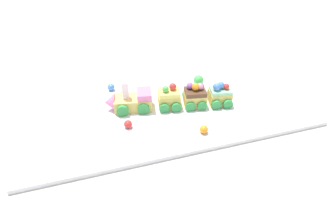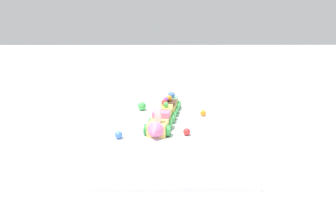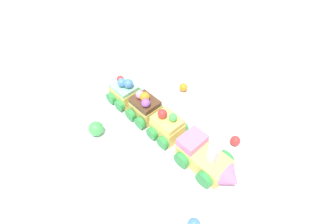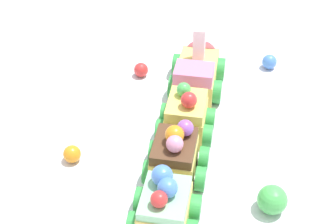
# 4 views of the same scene
# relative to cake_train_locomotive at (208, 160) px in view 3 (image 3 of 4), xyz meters

# --- Properties ---
(ground_plane) EXTENTS (10.00, 10.00, 0.00)m
(ground_plane) POSITION_rel_cake_train_locomotive_xyz_m (-0.10, 0.03, -0.04)
(ground_plane) COLOR beige
(display_board) EXTENTS (0.77, 0.35, 0.01)m
(display_board) POSITION_rel_cake_train_locomotive_xyz_m (-0.10, 0.03, -0.03)
(display_board) COLOR white
(display_board) RESTS_ON ground_plane
(cake_train_locomotive) EXTENTS (0.14, 0.09, 0.08)m
(cake_train_locomotive) POSITION_rel_cake_train_locomotive_xyz_m (0.00, 0.00, 0.00)
(cake_train_locomotive) COLOR #EACC66
(cake_train_locomotive) RESTS_ON display_board
(cake_car_lemon) EXTENTS (0.07, 0.08, 0.07)m
(cake_car_lemon) POSITION_rel_cake_train_locomotive_xyz_m (-0.11, 0.02, 0.00)
(cake_car_lemon) COLOR #EACC66
(cake_car_lemon) RESTS_ON display_board
(cake_car_chocolate) EXTENTS (0.07, 0.08, 0.07)m
(cake_car_chocolate) POSITION_rel_cake_train_locomotive_xyz_m (-0.18, 0.03, 0.00)
(cake_car_chocolate) COLOR #EACC66
(cake_car_chocolate) RESTS_ON display_board
(cake_car_mint) EXTENTS (0.07, 0.08, 0.07)m
(cake_car_mint) POSITION_rel_cake_train_locomotive_xyz_m (-0.25, 0.05, 0.00)
(cake_car_mint) COLOR #EACC66
(cake_car_mint) RESTS_ON display_board
(gumball_orange) EXTENTS (0.02, 0.02, 0.02)m
(gumball_orange) POSITION_rel_cake_train_locomotive_xyz_m (-0.16, 0.16, -0.01)
(gumball_orange) COLOR orange
(gumball_orange) RESTS_ON display_board
(gumball_green) EXTENTS (0.03, 0.03, 0.03)m
(gumball_green) POSITION_rel_cake_train_locomotive_xyz_m (-0.23, -0.07, -0.01)
(gumball_green) COLOR #4CBC56
(gumball_green) RESTS_ON display_board
(gumball_red) EXTENTS (0.02, 0.02, 0.02)m
(gumball_red) POSITION_rel_cake_train_locomotive_xyz_m (0.02, 0.08, -0.01)
(gumball_red) COLOR red
(gumball_red) RESTS_ON display_board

